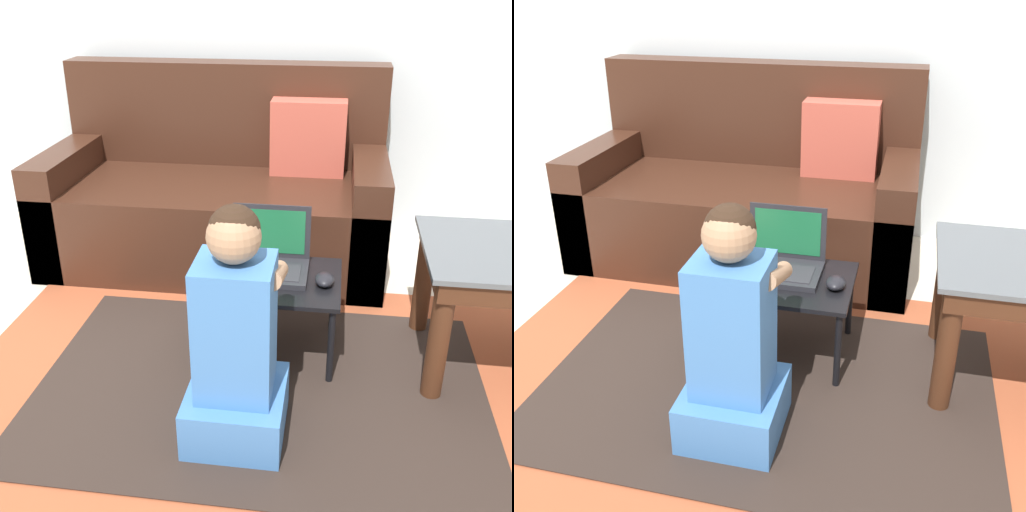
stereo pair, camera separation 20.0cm
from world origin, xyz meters
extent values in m
plane|color=beige|center=(0.00, 0.00, 0.00)|extent=(16.00, 16.00, 0.00)
cube|color=#9E4C2D|center=(0.11, -0.08, 0.00)|extent=(2.17, 1.50, 0.01)
cube|color=#2D231E|center=(0.11, -0.08, 0.01)|extent=(1.56, 1.08, 0.00)
cube|color=#381E14|center=(-0.24, 0.94, 0.21)|extent=(1.62, 0.82, 0.42)
cube|color=#381E14|center=(-0.24, 1.26, 0.67)|extent=(1.62, 0.18, 0.51)
cube|color=#381E14|center=(-0.97, 0.94, 0.28)|extent=(0.16, 0.82, 0.56)
cube|color=#381E14|center=(0.49, 0.94, 0.28)|extent=(0.16, 0.82, 0.56)
cube|color=#B24C3D|center=(0.19, 1.10, 0.60)|extent=(0.36, 0.14, 0.36)
cylinder|color=#422314|center=(0.70, -0.05, 0.23)|extent=(0.07, 0.07, 0.46)
cylinder|color=#422314|center=(0.70, 0.39, 0.23)|extent=(0.07, 0.07, 0.46)
cube|color=black|center=(0.11, 0.15, 0.31)|extent=(0.52, 0.39, 0.02)
cylinder|color=black|center=(-0.12, -0.02, 0.15)|extent=(0.02, 0.02, 0.30)
cylinder|color=black|center=(0.35, -0.02, 0.15)|extent=(0.02, 0.02, 0.30)
cylinder|color=black|center=(-0.12, 0.32, 0.15)|extent=(0.02, 0.02, 0.30)
cylinder|color=black|center=(0.35, 0.32, 0.15)|extent=(0.02, 0.02, 0.30)
cube|color=#232328|center=(0.10, 0.18, 0.33)|extent=(0.29, 0.22, 0.02)
cube|color=#28282D|center=(0.10, 0.16, 0.34)|extent=(0.24, 0.13, 0.00)
cube|color=#232328|center=(0.10, 0.29, 0.44)|extent=(0.29, 0.01, 0.21)
cube|color=#196038|center=(0.10, 0.28, 0.44)|extent=(0.25, 0.00, 0.17)
ellipsoid|color=black|center=(0.31, 0.12, 0.34)|extent=(0.07, 0.10, 0.04)
cube|color=#3D70B2|center=(0.07, -0.32, 0.09)|extent=(0.30, 0.32, 0.17)
cube|color=#3D70B2|center=(0.07, -0.32, 0.39)|extent=(0.23, 0.21, 0.43)
sphere|color=#9E7556|center=(0.07, -0.32, 0.68)|extent=(0.15, 0.15, 0.15)
sphere|color=black|center=(0.07, -0.31, 0.70)|extent=(0.15, 0.15, 0.15)
cylinder|color=#9E7556|center=(-0.04, -0.21, 0.52)|extent=(0.06, 0.24, 0.13)
cylinder|color=#9E7556|center=(0.17, -0.21, 0.52)|extent=(0.06, 0.24, 0.13)
camera|label=1|loc=(0.33, -1.78, 1.34)|focal=42.00mm
camera|label=2|loc=(0.53, -1.74, 1.34)|focal=42.00mm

